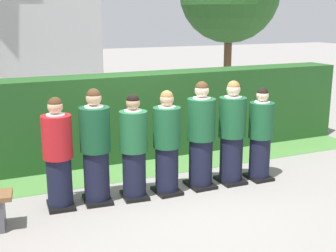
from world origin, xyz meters
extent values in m
plane|color=gray|center=(0.00, 0.00, 0.00)|extent=(60.00, 60.00, 0.00)
cylinder|color=black|center=(-1.63, 0.10, 0.37)|extent=(0.35, 0.35, 0.73)
cube|color=black|center=(-1.63, 0.10, 0.03)|extent=(0.40, 0.48, 0.05)
cylinder|color=#AD191E|center=(-1.63, 0.10, 1.04)|extent=(0.41, 0.41, 0.61)
cylinder|color=white|center=(-1.63, 0.10, 1.35)|extent=(0.26, 0.26, 0.03)
cube|color=gold|center=(-1.62, 0.30, 1.16)|extent=(0.04, 0.01, 0.27)
sphere|color=tan|center=(-1.63, 0.10, 1.46)|extent=(0.21, 0.21, 0.21)
sphere|color=#472D19|center=(-1.63, 0.10, 1.50)|extent=(0.19, 0.19, 0.19)
cube|color=white|center=(-1.61, 0.37, 0.95)|extent=(0.15, 0.02, 0.20)
cylinder|color=black|center=(-1.10, 0.08, 0.39)|extent=(0.37, 0.37, 0.77)
cube|color=black|center=(-1.10, 0.08, 0.03)|extent=(0.43, 0.51, 0.05)
cylinder|color=#144728|center=(-1.10, 0.08, 1.09)|extent=(0.44, 0.44, 0.64)
cylinder|color=white|center=(-1.10, 0.08, 1.42)|extent=(0.27, 0.27, 0.03)
cube|color=#236038|center=(-1.08, 0.29, 1.22)|extent=(0.04, 0.01, 0.28)
sphere|color=tan|center=(-1.10, 0.08, 1.54)|extent=(0.22, 0.22, 0.22)
sphere|color=#472D19|center=(-1.10, 0.08, 1.58)|extent=(0.20, 0.20, 0.20)
cube|color=white|center=(-1.08, 0.36, 1.00)|extent=(0.15, 0.02, 0.20)
cylinder|color=black|center=(-0.55, 0.01, 0.36)|extent=(0.35, 0.35, 0.72)
cube|color=black|center=(-0.55, 0.01, 0.03)|extent=(0.40, 0.48, 0.05)
cylinder|color=#1E5B33|center=(-0.55, 0.01, 1.02)|extent=(0.41, 0.41, 0.60)
cylinder|color=white|center=(-0.55, 0.01, 1.33)|extent=(0.25, 0.25, 0.03)
cube|color=navy|center=(-0.53, 0.20, 1.14)|extent=(0.04, 0.02, 0.26)
sphere|color=tan|center=(-0.55, 0.01, 1.44)|extent=(0.20, 0.20, 0.20)
sphere|color=black|center=(-0.55, 0.01, 1.48)|extent=(0.19, 0.19, 0.19)
cube|color=white|center=(-0.52, 0.27, 0.93)|extent=(0.15, 0.02, 0.20)
cylinder|color=black|center=(-0.03, -0.02, 0.37)|extent=(0.35, 0.35, 0.73)
cube|color=black|center=(-0.03, -0.02, 0.03)|extent=(0.38, 0.47, 0.05)
cylinder|color=#19512D|center=(-0.03, -0.02, 1.04)|extent=(0.42, 0.42, 0.61)
cylinder|color=white|center=(-0.03, -0.02, 1.35)|extent=(0.26, 0.26, 0.03)
cube|color=navy|center=(-0.03, 0.17, 1.16)|extent=(0.04, 0.01, 0.27)
sphere|color=tan|center=(-0.03, -0.02, 1.47)|extent=(0.21, 0.21, 0.21)
sphere|color=olive|center=(-0.03, -0.02, 1.50)|extent=(0.19, 0.19, 0.19)
cylinder|color=black|center=(0.57, 0.00, 0.39)|extent=(0.37, 0.37, 0.78)
cube|color=black|center=(0.57, 0.00, 0.03)|extent=(0.39, 0.49, 0.05)
cylinder|color=#19512D|center=(0.57, 0.00, 1.10)|extent=(0.44, 0.44, 0.64)
cylinder|color=white|center=(0.57, 0.00, 1.43)|extent=(0.27, 0.27, 0.03)
cube|color=#236038|center=(0.56, 0.21, 1.23)|extent=(0.04, 0.01, 0.28)
sphere|color=beige|center=(0.57, 0.00, 1.55)|extent=(0.22, 0.22, 0.22)
sphere|color=#472D19|center=(0.57, 0.00, 1.59)|extent=(0.20, 0.20, 0.20)
cylinder|color=black|center=(1.11, -0.03, 0.39)|extent=(0.37, 0.37, 0.77)
cube|color=black|center=(1.11, -0.03, 0.03)|extent=(0.39, 0.48, 0.05)
cylinder|color=#19512D|center=(1.11, -0.03, 1.09)|extent=(0.44, 0.44, 0.64)
cylinder|color=white|center=(1.11, -0.03, 1.41)|extent=(0.27, 0.27, 0.03)
cube|color=navy|center=(1.11, 0.18, 1.22)|extent=(0.04, 0.01, 0.28)
sphere|color=beige|center=(1.11, -0.03, 1.54)|extent=(0.22, 0.22, 0.22)
sphere|color=olive|center=(1.11, -0.03, 1.58)|extent=(0.20, 0.20, 0.20)
cylinder|color=black|center=(1.62, -0.09, 0.35)|extent=(0.34, 0.34, 0.71)
cube|color=black|center=(1.62, -0.09, 0.03)|extent=(0.36, 0.45, 0.05)
cylinder|color=#19512D|center=(1.62, -0.09, 1.00)|extent=(0.40, 0.40, 0.59)
cylinder|color=white|center=(1.62, -0.09, 1.30)|extent=(0.25, 0.25, 0.03)
cube|color=navy|center=(1.63, 0.10, 1.12)|extent=(0.04, 0.01, 0.26)
sphere|color=beige|center=(1.62, -0.09, 1.42)|extent=(0.20, 0.20, 0.20)
sphere|color=black|center=(1.62, -0.09, 1.45)|extent=(0.18, 0.18, 0.18)
cube|color=#214C1E|center=(0.00, 1.93, 0.80)|extent=(9.39, 0.70, 1.60)
cylinder|color=brown|center=(4.85, 6.24, 0.96)|extent=(0.24, 0.24, 1.92)
cube|color=#4C4C51|center=(-2.45, -0.27, 0.21)|extent=(0.12, 0.33, 0.42)
cube|color=#477A38|center=(0.00, 1.13, 0.00)|extent=(9.39, 0.90, 0.01)
camera|label=1|loc=(-2.70, -6.03, 2.67)|focal=48.52mm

